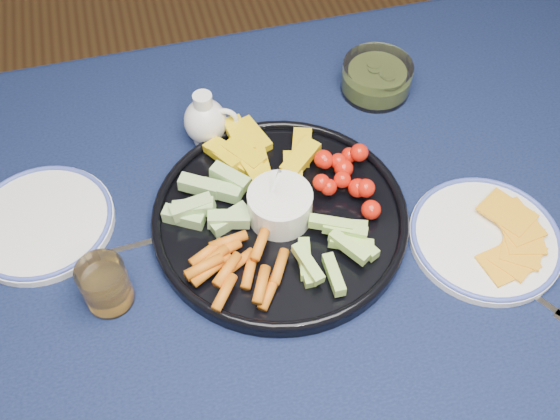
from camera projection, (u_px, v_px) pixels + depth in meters
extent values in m
plane|color=brown|center=(276.00, 415.00, 1.55)|extent=(4.00, 4.00, 0.00)
cylinder|color=#4B3219|center=(501.00, 143.00, 1.62)|extent=(0.07, 0.07, 0.70)
cube|color=#4B3219|center=(274.00, 262.00, 0.97)|extent=(1.60, 1.00, 0.04)
cube|color=black|center=(273.00, 254.00, 0.95)|extent=(1.66, 1.06, 0.01)
cube|color=black|center=(213.00, 94.00, 1.38)|extent=(1.66, 0.01, 0.30)
cylinder|color=black|center=(280.00, 219.00, 0.98)|extent=(0.40, 0.40, 0.02)
torus|color=black|center=(280.00, 214.00, 0.97)|extent=(0.40, 0.40, 0.02)
cylinder|color=white|center=(280.00, 205.00, 0.95)|extent=(0.10, 0.10, 0.05)
cylinder|color=white|center=(280.00, 197.00, 0.93)|extent=(0.09, 0.09, 0.01)
cylinder|color=white|center=(208.00, 137.00, 1.09)|extent=(0.05, 0.05, 0.01)
ellipsoid|color=white|center=(206.00, 122.00, 1.06)|extent=(0.07, 0.07, 0.08)
cylinder|color=white|center=(203.00, 103.00, 1.02)|extent=(0.03, 0.03, 0.03)
torus|color=white|center=(225.00, 119.00, 1.05)|extent=(0.05, 0.02, 0.05)
torus|color=#4455BF|center=(204.00, 109.00, 1.03)|extent=(0.04, 0.04, 0.00)
cylinder|color=white|center=(377.00, 78.00, 1.14)|extent=(0.13, 0.13, 0.06)
cylinder|color=#50611B|center=(376.00, 82.00, 1.15)|extent=(0.11, 0.11, 0.03)
cylinder|color=white|center=(485.00, 239.00, 0.96)|extent=(0.23, 0.23, 0.01)
torus|color=#4455BF|center=(486.00, 236.00, 0.95)|extent=(0.23, 0.23, 0.01)
cylinder|color=white|center=(105.00, 285.00, 0.87)|extent=(0.07, 0.07, 0.08)
cylinder|color=gold|center=(108.00, 291.00, 0.89)|extent=(0.06, 0.06, 0.04)
cube|color=white|center=(140.00, 245.00, 0.96)|extent=(0.13, 0.02, 0.00)
cube|color=white|center=(188.00, 232.00, 0.97)|extent=(0.03, 0.02, 0.00)
cube|color=white|center=(519.00, 286.00, 0.91)|extent=(0.08, 0.12, 0.00)
cylinder|color=white|center=(42.00, 223.00, 0.98)|extent=(0.22, 0.22, 0.01)
torus|color=#4455BF|center=(41.00, 220.00, 0.97)|extent=(0.22, 0.22, 0.01)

